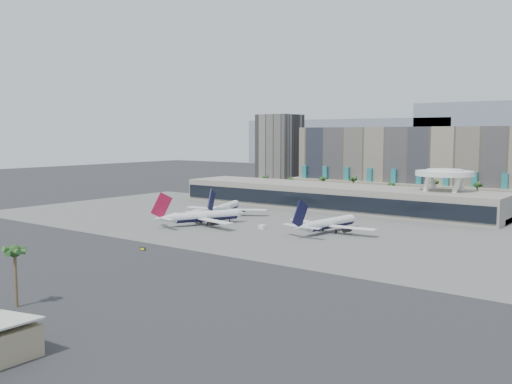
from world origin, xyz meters
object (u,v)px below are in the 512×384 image
Objects in this scene: airliner_left at (225,208)px; airliner_centre at (202,216)px; service_vehicle_b at (263,227)px; airliner_right at (328,223)px; taxiway_sign at (143,249)px; service_vehicle_a at (198,213)px.

airliner_centre is (10.89, -27.41, 0.16)m from airliner_left.
airliner_left is 11.78× the size of service_vehicle_b.
airliner_centre is 53.52m from airliner_right.
service_vehicle_b is 57.52m from taxiway_sign.
taxiway_sign is at bearing -88.80° from airliner_left.
airliner_left is at bearing 176.06° from airliner_right.
airliner_centre is at bearing 95.22° from taxiway_sign.
airliner_centre reaches higher than service_vehicle_b.
service_vehicle_a is (-72.15, 3.70, -2.41)m from airliner_right.
service_vehicle_a is 2.34× the size of taxiway_sign.
service_vehicle_b is (-24.86, -9.08, -2.72)m from airliner_right.
service_vehicle_b is at bearing 67.31° from taxiway_sign.
airliner_left is at bearing 166.79° from service_vehicle_b.
airliner_left is 29.50m from airliner_centre.
service_vehicle_a is at bearing -176.33° from airliner_right.
taxiway_sign is at bearing -108.87° from airliner_right.
airliner_left is 0.98× the size of airliner_centre.
airliner_left is 13.05m from service_vehicle_a.
airliner_centre reaches higher than service_vehicle_a.
airliner_left is 83.55m from taxiway_sign.
taxiway_sign is (19.56, -50.33, -3.26)m from airliner_centre.
airliner_left is at bearing 27.68° from service_vehicle_a.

